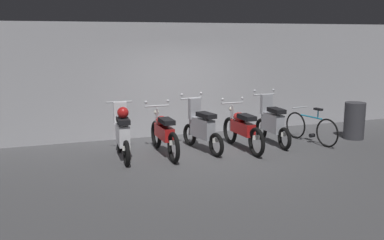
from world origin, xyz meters
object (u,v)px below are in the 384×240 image
(motorbike_slot_1, at_px, (164,133))
(bicycle, at_px, (311,128))
(motorbike_slot_3, at_px, (242,129))
(motorbike_slot_4, at_px, (272,123))
(trash_bin, at_px, (354,121))
(motorbike_slot_0, at_px, (122,132))
(motorbike_slot_2, at_px, (201,128))

(motorbike_slot_1, bearing_deg, bicycle, -1.72)
(motorbike_slot_3, bearing_deg, motorbike_slot_1, 175.09)
(motorbike_slot_4, bearing_deg, trash_bin, -5.29)
(motorbike_slot_0, bearing_deg, motorbike_slot_2, 1.22)
(motorbike_slot_0, relative_size, bicycle, 0.99)
(motorbike_slot_1, relative_size, bicycle, 1.14)
(bicycle, bearing_deg, motorbike_slot_0, 178.30)
(motorbike_slot_2, xyz_separation_m, motorbike_slot_3, (0.92, -0.22, -0.04))
(motorbike_slot_1, distance_m, bicycle, 3.71)
(motorbike_slot_3, relative_size, trash_bin, 2.09)
(trash_bin, bearing_deg, motorbike_slot_0, 178.59)
(motorbike_slot_2, relative_size, motorbike_slot_3, 0.85)
(motorbike_slot_1, distance_m, trash_bin, 4.99)
(motorbike_slot_2, distance_m, motorbike_slot_3, 0.94)
(motorbike_slot_0, xyz_separation_m, motorbike_slot_4, (3.63, 0.06, -0.04))
(motorbike_slot_1, relative_size, motorbike_slot_2, 1.17)
(motorbike_slot_2, relative_size, trash_bin, 1.79)
(motorbike_slot_3, xyz_separation_m, bicycle, (1.89, 0.04, -0.13))
(motorbike_slot_0, height_order, motorbike_slot_4, motorbike_slot_4)
(motorbike_slot_2, distance_m, trash_bin, 4.09)
(motorbike_slot_4, height_order, trash_bin, motorbike_slot_4)
(motorbike_slot_2, relative_size, bicycle, 0.98)
(motorbike_slot_4, bearing_deg, motorbike_slot_2, -179.21)
(motorbike_slot_0, relative_size, motorbike_slot_1, 0.86)
(motorbike_slot_0, distance_m, motorbike_slot_2, 1.81)
(motorbike_slot_3, bearing_deg, bicycle, 1.36)
(motorbike_slot_4, height_order, bicycle, motorbike_slot_4)
(motorbike_slot_2, height_order, motorbike_slot_3, motorbike_slot_2)
(motorbike_slot_3, height_order, bicycle, motorbike_slot_3)
(motorbike_slot_1, distance_m, motorbike_slot_3, 1.82)
(motorbike_slot_0, distance_m, motorbike_slot_4, 3.64)
(motorbike_slot_2, xyz_separation_m, bicycle, (2.80, -0.18, -0.17))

